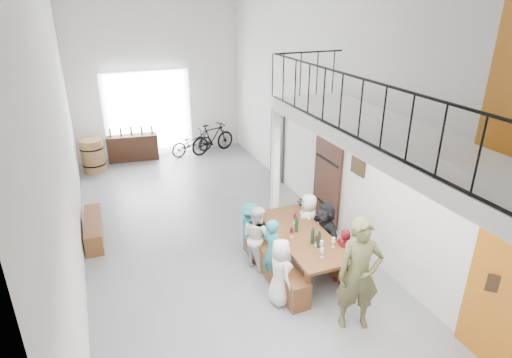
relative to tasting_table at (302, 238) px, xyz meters
name	(u,v)px	position (x,y,z in m)	size (l,w,h in m)	color
floor	(214,236)	(-1.24, 1.87, -0.71)	(12.00, 12.00, 0.00)	slate
room_walls	(206,77)	(-1.24, 1.87, 2.85)	(12.00, 12.00, 12.00)	silver
gateway_portal	(148,114)	(-1.64, 7.81, 0.69)	(2.80, 0.08, 2.80)	white
right_wall_decor	(371,178)	(1.46, 0.00, 1.04)	(0.07, 8.28, 5.07)	#AA5C13
balcony	(389,141)	(0.73, -1.26, 2.26)	(1.52, 5.62, 4.00)	white
tasting_table	(302,238)	(0.00, 0.00, 0.00)	(1.01, 2.39, 0.79)	brown
bench_inner	(274,265)	(-0.60, -0.03, -0.45)	(0.36, 2.25, 0.52)	brown
bench_wall	(327,254)	(0.55, -0.06, -0.46)	(0.28, 2.18, 0.50)	brown
tableware	(311,235)	(0.02, -0.30, 0.22)	(0.62, 1.35, 0.35)	black
side_bench	(94,229)	(-3.74, 2.77, -0.47)	(0.36, 1.65, 0.46)	brown
oak_barrel	(93,156)	(-3.53, 6.94, -0.20)	(0.69, 0.69, 1.02)	#9B6C3B
serving_counter	(133,148)	(-2.27, 7.52, -0.28)	(1.60, 0.44, 0.84)	#3D2014
counter_bottles	(131,131)	(-2.28, 7.51, 0.28)	(1.35, 0.20, 0.28)	black
guest_left_a	(280,272)	(-0.80, -0.74, -0.08)	(0.61, 0.40, 1.25)	silver
guest_left_b	(273,251)	(-0.69, -0.16, -0.04)	(0.49, 0.32, 1.33)	teal
guest_left_c	(257,237)	(-0.76, 0.44, -0.04)	(0.64, 0.50, 1.32)	silver
guest_left_d	(250,229)	(-0.72, 0.90, -0.12)	(0.76, 0.44, 1.17)	teal
guest_right_a	(343,256)	(0.53, -0.65, -0.14)	(0.66, 0.28, 1.13)	maroon
guest_right_b	(325,231)	(0.61, 0.17, -0.07)	(1.17, 0.37, 1.26)	black
guest_right_c	(308,222)	(0.49, 0.66, -0.08)	(0.61, 0.40, 1.25)	silver
host_standing	(359,275)	(0.11, -1.71, 0.27)	(0.71, 0.47, 1.95)	brown
potted_plant	(304,204)	(1.21, 2.16, -0.49)	(0.39, 0.34, 0.43)	#16451A
bicycle_near	(192,143)	(-0.36, 7.32, -0.30)	(0.54, 1.55, 0.82)	black
bicycle_far	(213,138)	(0.36, 7.25, -0.19)	(0.48, 1.71, 1.03)	black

